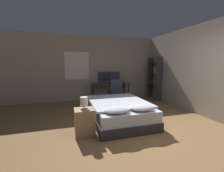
# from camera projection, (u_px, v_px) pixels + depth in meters

# --- Properties ---
(ground_plane) EXTENTS (20.00, 20.00, 0.00)m
(ground_plane) POSITION_uv_depth(u_px,v_px,m) (163.00, 142.00, 2.94)
(ground_plane) COLOR brown
(wall_back) EXTENTS (12.00, 0.08, 2.70)m
(wall_back) POSITION_uv_depth(u_px,v_px,m) (108.00, 68.00, 6.54)
(wall_back) COLOR #9E9384
(wall_back) RESTS_ON ground_plane
(wall_side_right) EXTENTS (0.06, 12.00, 2.70)m
(wall_side_right) POSITION_uv_depth(u_px,v_px,m) (192.00, 70.00, 4.75)
(wall_side_right) COLOR #9E9384
(wall_side_right) RESTS_ON ground_plane
(bed) EXTENTS (1.48, 2.03, 0.61)m
(bed) POSITION_uv_depth(u_px,v_px,m) (119.00, 111.00, 4.06)
(bed) COLOR #2D2D33
(bed) RESTS_ON ground_plane
(nightstand) EXTENTS (0.42, 0.37, 0.58)m
(nightstand) POSITION_uv_depth(u_px,v_px,m) (85.00, 122.00, 3.22)
(nightstand) COLOR #997551
(nightstand) RESTS_ON ground_plane
(bedside_lamp) EXTENTS (0.16, 0.16, 0.26)m
(bedside_lamp) POSITION_uv_depth(u_px,v_px,m) (84.00, 102.00, 3.15)
(bedside_lamp) COLOR gray
(bedside_lamp) RESTS_ON nightstand
(desk) EXTENTS (1.57, 0.55, 0.75)m
(desk) POSITION_uv_depth(u_px,v_px,m) (110.00, 85.00, 6.32)
(desk) COLOR #38383D
(desk) RESTS_ON ground_plane
(monitor_left) EXTENTS (0.45, 0.16, 0.44)m
(monitor_left) POSITION_uv_depth(u_px,v_px,m) (104.00, 77.00, 6.36)
(monitor_left) COLOR black
(monitor_left) RESTS_ON desk
(monitor_right) EXTENTS (0.45, 0.16, 0.44)m
(monitor_right) POSITION_uv_depth(u_px,v_px,m) (115.00, 76.00, 6.50)
(monitor_right) COLOR black
(monitor_right) RESTS_ON desk
(keyboard) EXTENTS (0.38, 0.13, 0.02)m
(keyboard) POSITION_uv_depth(u_px,v_px,m) (112.00, 83.00, 6.14)
(keyboard) COLOR black
(keyboard) RESTS_ON desk
(computer_mouse) EXTENTS (0.07, 0.05, 0.04)m
(computer_mouse) POSITION_uv_depth(u_px,v_px,m) (118.00, 83.00, 6.22)
(computer_mouse) COLOR black
(computer_mouse) RESTS_ON desk
(office_chair) EXTENTS (0.52, 0.52, 0.96)m
(office_chair) POSITION_uv_depth(u_px,v_px,m) (115.00, 94.00, 5.73)
(office_chair) COLOR black
(office_chair) RESTS_ON ground_plane
(bookshelf) EXTENTS (0.27, 0.71, 1.82)m
(bookshelf) POSITION_uv_depth(u_px,v_px,m) (155.00, 77.00, 6.40)
(bookshelf) COLOR #333338
(bookshelf) RESTS_ON ground_plane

